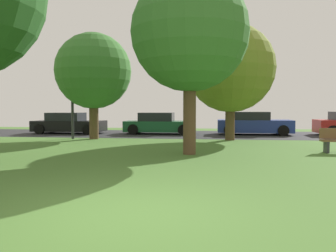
% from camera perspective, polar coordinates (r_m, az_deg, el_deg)
% --- Properties ---
extents(ground_plane, '(44.00, 44.00, 0.00)m').
position_cam_1_polar(ground_plane, '(5.55, -6.43, -14.45)').
color(ground_plane, '#47702D').
extents(road_strip, '(44.00, 6.40, 0.01)m').
position_cam_1_polar(road_strip, '(21.24, 3.93, -1.39)').
color(road_strip, '#28282B').
rests_on(road_strip, ground_plane).
extents(oak_tree_center, '(4.16, 4.16, 6.39)m').
position_cam_1_polar(oak_tree_center, '(12.42, 3.67, 15.24)').
color(oak_tree_center, brown).
rests_on(oak_tree_center, ground_plane).
extents(birch_tree_lone, '(4.48, 4.48, 5.90)m').
position_cam_1_polar(birch_tree_lone, '(17.79, 10.42, 9.45)').
color(birch_tree_lone, brown).
rests_on(birch_tree_lone, ground_plane).
extents(oak_tree_right, '(3.98, 3.98, 5.58)m').
position_cam_1_polar(oak_tree_right, '(18.56, -12.38, 8.93)').
color(oak_tree_right, brown).
rests_on(oak_tree_right, ground_plane).
extents(parked_car_black, '(4.48, 2.05, 1.34)m').
position_cam_1_polar(parked_car_black, '(22.82, -16.28, 0.35)').
color(parked_car_black, black).
rests_on(parked_car_black, ground_plane).
extents(parked_car_green, '(4.40, 2.00, 1.34)m').
position_cam_1_polar(parked_car_green, '(21.54, -1.48, 0.32)').
color(parked_car_green, '#195633').
rests_on(parked_car_green, ground_plane).
extents(parked_car_blue, '(4.46, 2.02, 1.40)m').
position_cam_1_polar(parked_car_blue, '(21.61, 14.11, 0.32)').
color(parked_car_blue, '#233893').
rests_on(parked_car_blue, ground_plane).
extents(street_lamp_post, '(0.14, 0.14, 4.50)m').
position_cam_1_polar(street_lamp_post, '(18.85, -15.72, 4.77)').
color(street_lamp_post, '#2D2D33').
rests_on(street_lamp_post, ground_plane).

